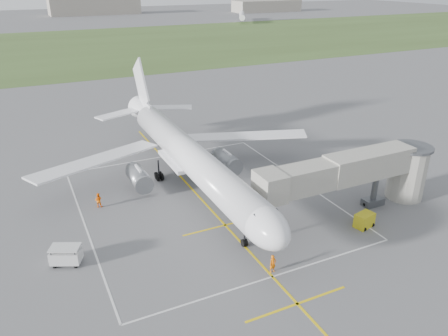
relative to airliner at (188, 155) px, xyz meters
name	(u,v)px	position (x,y,z in m)	size (l,w,h in m)	color
ground	(192,189)	(0.00, -0.75, -4.39)	(700.00, 700.00, 0.00)	#58585A
grass_strip	(63,48)	(0.00, 129.25, -4.38)	(700.00, 120.00, 0.02)	#3A5223
apron_markings	(210,208)	(0.00, -6.57, -4.38)	(28.20, 60.00, 0.01)	yellow
airliner	(188,155)	(0.00, 0.00, 0.00)	(38.93, 46.75, 13.52)	white
jet_bridge	(363,173)	(15.72, -14.25, 0.35)	(23.40, 5.00, 7.20)	gray
gpu_unit	(364,220)	(13.63, -17.60, -3.61)	(2.38, 1.89, 1.59)	gold
baggage_cart	(66,255)	(-16.71, -10.57, -3.41)	(3.21, 2.67, 1.92)	silver
ramp_worker_nose	(273,264)	(0.40, -20.10, -3.50)	(0.65, 0.43, 1.78)	orange
ramp_worker_wing	(98,200)	(-11.75, -0.46, -3.49)	(0.87, 0.68, 1.80)	orange
distant_hangars	(6,11)	(-16.15, 264.44, 0.78)	(345.00, 49.00, 12.00)	gray
distant_aircraft	(66,27)	(6.81, 171.20, -0.80)	(214.70, 68.78, 8.85)	white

